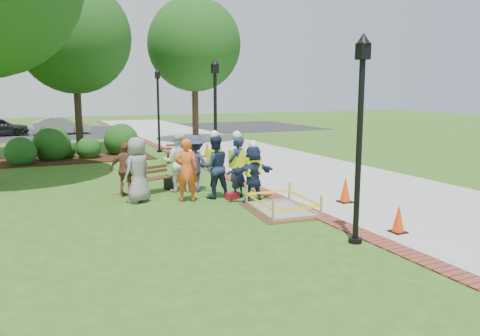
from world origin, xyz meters
name	(u,v)px	position (x,y,z in m)	size (l,w,h in m)	color
ground	(241,215)	(0.00, 0.00, 0.00)	(100.00, 100.00, 0.00)	#285116
sidewalk	(250,155)	(5.00, 10.00, 0.01)	(6.00, 60.00, 0.02)	#9E9E99
brick_edging	(187,159)	(1.75, 10.00, 0.01)	(0.50, 60.00, 0.03)	maroon
mulch_bed	(75,159)	(-3.00, 12.00, 0.02)	(7.00, 3.00, 0.05)	#381E0F
parking_lot	(98,131)	(0.00, 27.00, 0.00)	(36.00, 12.00, 0.01)	black
wet_concrete_pad	(282,202)	(1.15, -0.06, 0.23)	(1.92, 2.46, 0.55)	#47331E
bench_near	(152,185)	(-1.48, 3.46, 0.26)	(1.57, 0.99, 0.81)	#4C2F1A
bench_far	(183,157)	(1.26, 8.94, 0.26)	(1.57, 0.95, 0.81)	#4C2A1A
cone_front	(398,219)	(2.54, -2.86, 0.32)	(0.34, 0.34, 0.66)	black
cone_back	(345,190)	(3.21, -0.02, 0.36)	(0.38, 0.38, 0.74)	black
cone_far	(207,150)	(2.86, 10.26, 0.36)	(0.38, 0.38, 0.74)	black
toolbox	(233,196)	(0.49, 1.70, 0.10)	(0.40, 0.22, 0.20)	maroon
lamp_near	(360,124)	(1.25, -3.00, 2.48)	(0.28, 0.28, 4.26)	black
lamp_mid	(215,109)	(1.25, 5.00, 2.48)	(0.28, 0.28, 4.26)	black
lamp_far	(158,104)	(1.25, 13.00, 2.48)	(0.28, 0.28, 4.26)	black
tree_back	(74,37)	(-2.49, 14.59, 5.75)	(5.58, 5.58, 8.55)	#3D2D1E
tree_right	(194,45)	(4.60, 17.01, 5.87)	(5.62, 5.62, 8.69)	#3D2D1E
shrub_a	(22,165)	(-5.21, 11.13, 0.00)	(1.30, 1.30, 1.30)	#164112
shrub_b	(53,160)	(-3.93, 12.15, 0.00)	(1.66, 1.66, 1.66)	#164112
shrub_c	(89,159)	(-2.36, 12.03, 0.00)	(1.10, 1.10, 1.10)	#164112
shrub_d	(122,155)	(-0.71, 12.82, 0.00)	(1.67, 1.67, 1.67)	#164112
shrub_e	(66,158)	(-3.33, 12.62, 0.00)	(0.86, 0.86, 0.86)	#164112
casual_person_a	(138,170)	(-2.10, 2.48, 0.93)	(0.71, 0.65, 1.86)	gray
casual_person_b	(186,170)	(-0.83, 1.96, 0.91)	(0.67, 0.54, 1.81)	#EA521B
casual_person_c	(178,162)	(-0.65, 3.42, 0.93)	(0.69, 0.56, 1.86)	white
casual_person_d	(126,170)	(-2.28, 3.28, 0.82)	(0.63, 0.55, 1.65)	brown
casual_person_e	(195,164)	(-0.16, 3.13, 0.89)	(0.67, 0.65, 1.77)	#2E3150
hivis_worker_a	(253,172)	(0.85, 1.10, 0.89)	(0.56, 0.39, 1.78)	#191E42
hivis_worker_b	(237,165)	(0.65, 1.75, 0.98)	(0.70, 0.66, 2.00)	#192741
hivis_worker_c	(215,165)	(0.07, 2.07, 0.99)	(0.62, 0.42, 2.00)	#16283B
parked_car_b	(62,134)	(-2.72, 25.58, 0.00)	(4.29, 1.87, 1.40)	#A7A6AB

